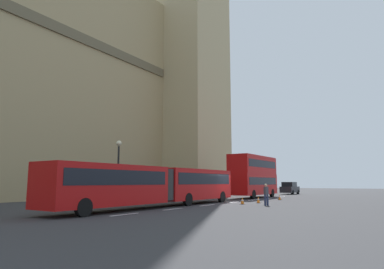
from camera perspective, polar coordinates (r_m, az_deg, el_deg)
The scene contains 10 objects.
ground_plane at distance 31.10m, azimuth 6.92°, elevation -11.43°, with size 160.00×160.00×0.00m, color #333335.
lane_centre_marking at distance 31.19m, azimuth 7.00°, elevation -11.41°, with size 29.80×0.16×0.01m.
articulated_bus at distance 25.15m, azimuth -5.77°, elevation -8.26°, with size 18.85×2.54×2.90m.
double_decker_bus at distance 40.78m, azimuth 10.45°, elevation -6.75°, with size 9.27×2.54×4.90m.
sedan_lead at distance 54.20m, azimuth 16.34°, elevation -8.77°, with size 4.40×1.86×1.85m.
traffic_cone_west at distance 28.65m, azimuth 8.59°, elevation -11.12°, with size 0.36×0.36×0.58m.
traffic_cone_middle at distance 30.51m, azimuth 11.27°, elevation -10.87°, with size 0.36×0.36×0.58m.
traffic_cone_east at distance 36.33m, azimuth 14.70°, elevation -10.30°, with size 0.36×0.36×0.58m.
street_lamp at distance 28.43m, azimuth -12.48°, elevation -5.45°, with size 0.44×0.44×5.27m.
pedestrian_near_cones at distance 27.42m, azimuth 12.53°, elevation -9.84°, with size 0.45×0.45×1.69m.
Camera 1 is at (-27.82, -13.78, 1.82)m, focal length 31.27 mm.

